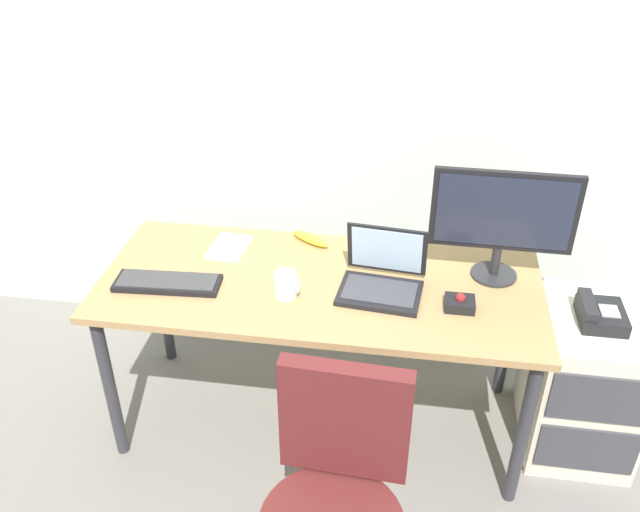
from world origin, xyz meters
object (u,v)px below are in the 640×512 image
at_px(desk_phone, 600,314).
at_px(keyboard, 168,283).
at_px(coffee_mug, 286,285).
at_px(paper_notepad, 229,247).
at_px(banana, 311,239).
at_px(trackball_mouse, 460,303).
at_px(laptop, 382,277).
at_px(file_cabinet, 582,380).
at_px(monitor_main, 503,217).

distance_m(desk_phone, keyboard, 1.67).
distance_m(coffee_mug, paper_notepad, 0.43).
distance_m(desk_phone, paper_notepad, 1.51).
distance_m(coffee_mug, banana, 0.40).
height_order(trackball_mouse, coffee_mug, coffee_mug).
height_order(desk_phone, laptop, laptop).
bearing_deg(file_cabinet, banana, 169.45).
relative_size(file_cabinet, coffee_mug, 6.40).
xyz_separation_m(keyboard, banana, (0.50, 0.40, 0.01)).
bearing_deg(monitor_main, file_cabinet, -10.56).
bearing_deg(keyboard, desk_phone, 5.67).
relative_size(coffee_mug, paper_notepad, 0.48).
bearing_deg(banana, keyboard, -141.21).
bearing_deg(coffee_mug, keyboard, -179.69).
relative_size(coffee_mug, banana, 0.52).
bearing_deg(trackball_mouse, banana, 148.58).
height_order(desk_phone, monitor_main, monitor_main).
distance_m(monitor_main, banana, 0.81).
bearing_deg(file_cabinet, paper_notepad, 175.36).
relative_size(file_cabinet, banana, 3.36).
bearing_deg(desk_phone, monitor_main, 167.00).
height_order(file_cabinet, coffee_mug, coffee_mug).
bearing_deg(keyboard, monitor_main, 11.61).
relative_size(file_cabinet, monitor_main, 1.17).
xyz_separation_m(laptop, paper_notepad, (-0.66, 0.20, -0.05)).
distance_m(keyboard, coffee_mug, 0.47).
xyz_separation_m(laptop, coffee_mug, (-0.36, -0.10, -0.00)).
distance_m(file_cabinet, trackball_mouse, 0.73).
height_order(laptop, trackball_mouse, laptop).
xyz_separation_m(monitor_main, coffee_mug, (-0.79, -0.26, -0.22)).
bearing_deg(trackball_mouse, coffee_mug, -178.37).
height_order(file_cabinet, keyboard, keyboard).
bearing_deg(paper_notepad, laptop, -16.79).
bearing_deg(keyboard, coffee_mug, 0.31).
distance_m(desk_phone, trackball_mouse, 0.57).
bearing_deg(laptop, keyboard, -172.77).
relative_size(paper_notepad, banana, 1.09).
xyz_separation_m(file_cabinet, monitor_main, (-0.41, 0.08, 0.69)).
distance_m(monitor_main, trackball_mouse, 0.37).
distance_m(monitor_main, paper_notepad, 1.13).
relative_size(desk_phone, laptop, 0.60).
relative_size(monitor_main, trackball_mouse, 4.94).
relative_size(monitor_main, paper_notepad, 2.61).
relative_size(trackball_mouse, banana, 0.58).
height_order(keyboard, coffee_mug, coffee_mug).
bearing_deg(paper_notepad, keyboard, -118.29).
xyz_separation_m(coffee_mug, paper_notepad, (-0.31, 0.30, -0.04)).
relative_size(trackball_mouse, coffee_mug, 1.10).
xyz_separation_m(file_cabinet, keyboard, (-1.67, -0.18, 0.44)).
bearing_deg(banana, file_cabinet, -10.55).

